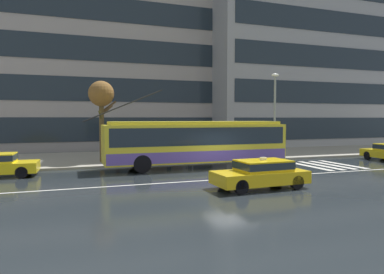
# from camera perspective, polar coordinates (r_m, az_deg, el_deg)

# --- Properties ---
(ground_plane) EXTENTS (160.00, 160.00, 0.00)m
(ground_plane) POSITION_cam_1_polar(r_m,az_deg,el_deg) (19.34, 6.30, -6.23)
(ground_plane) COLOR #21272A
(sidewalk_slab) EXTENTS (80.00, 10.00, 0.14)m
(sidewalk_slab) POSITION_cam_1_polar(r_m,az_deg,el_deg) (28.52, -2.27, -3.05)
(sidewalk_slab) COLOR gray
(sidewalk_slab) RESTS_ON ground_plane
(crosswalk_stripe_edge_near) EXTENTS (0.44, 4.40, 0.01)m
(crosswalk_stripe_edge_near) POSITION_cam_1_polar(r_m,az_deg,el_deg) (23.92, 18.81, -4.57)
(crosswalk_stripe_edge_near) COLOR beige
(crosswalk_stripe_edge_near) RESTS_ON ground_plane
(crosswalk_stripe_inner_a) EXTENTS (0.44, 4.40, 0.01)m
(crosswalk_stripe_inner_a) POSITION_cam_1_polar(r_m,az_deg,el_deg) (24.48, 20.48, -4.43)
(crosswalk_stripe_inner_a) COLOR beige
(crosswalk_stripe_inner_a) RESTS_ON ground_plane
(crosswalk_stripe_center) EXTENTS (0.44, 4.40, 0.01)m
(crosswalk_stripe_center) POSITION_cam_1_polar(r_m,az_deg,el_deg) (25.06, 22.07, -4.29)
(crosswalk_stripe_center) COLOR beige
(crosswalk_stripe_center) RESTS_ON ground_plane
(crosswalk_stripe_inner_b) EXTENTS (0.44, 4.40, 0.01)m
(crosswalk_stripe_inner_b) POSITION_cam_1_polar(r_m,az_deg,el_deg) (25.66, 23.59, -4.15)
(crosswalk_stripe_inner_b) COLOR beige
(crosswalk_stripe_inner_b) RESTS_ON ground_plane
(lane_centre_line) EXTENTS (72.00, 0.14, 0.01)m
(lane_centre_line) POSITION_cam_1_polar(r_m,az_deg,el_deg) (18.28, 7.92, -6.78)
(lane_centre_line) COLOR silver
(lane_centre_line) RESTS_ON ground_plane
(trolleybus) EXTENTS (12.71, 2.60, 4.86)m
(trolleybus) POSITION_cam_1_polar(r_m,az_deg,el_deg) (21.90, 0.78, -0.85)
(trolleybus) COLOR yellow
(trolleybus) RESTS_ON ground_plane
(taxi_oncoming_near) EXTENTS (4.30, 1.96, 1.39)m
(taxi_oncoming_near) POSITION_cam_1_polar(r_m,az_deg,el_deg) (15.80, 11.38, -5.81)
(taxi_oncoming_near) COLOR gold
(taxi_oncoming_near) RESTS_ON ground_plane
(bus_shelter) EXTENTS (3.71, 1.54, 2.43)m
(bus_shelter) POSITION_cam_1_polar(r_m,az_deg,el_deg) (24.83, -4.24, 0.34)
(bus_shelter) COLOR gray
(bus_shelter) RESTS_ON sidewalk_slab
(pedestrian_at_shelter) EXTENTS (1.46, 1.46, 1.98)m
(pedestrian_at_shelter) POSITION_cam_1_polar(r_m,az_deg,el_deg) (25.63, -7.70, -0.04)
(pedestrian_at_shelter) COLOR #232A27
(pedestrian_at_shelter) RESTS_ON sidewalk_slab
(pedestrian_approaching_curb) EXTENTS (0.51, 0.51, 1.70)m
(pedestrian_approaching_curb) POSITION_cam_1_polar(r_m,az_deg,el_deg) (23.95, -12.29, -1.72)
(pedestrian_approaching_curb) COLOR black
(pedestrian_approaching_curb) RESTS_ON sidewalk_slab
(pedestrian_walking_past) EXTENTS (1.29, 1.29, 1.97)m
(pedestrian_walking_past) POSITION_cam_1_polar(r_m,az_deg,el_deg) (24.41, -3.62, -0.25)
(pedestrian_walking_past) COLOR #20394A
(pedestrian_walking_past) RESTS_ON sidewalk_slab
(pedestrian_waiting_by_pole) EXTENTS (1.14, 1.14, 2.02)m
(pedestrian_waiting_by_pole) POSITION_cam_1_polar(r_m,az_deg,el_deg) (26.58, 7.58, 0.19)
(pedestrian_waiting_by_pole) COLOR navy
(pedestrian_waiting_by_pole) RESTS_ON sidewalk_slab
(street_lamp) EXTENTS (0.60, 0.32, 6.36)m
(street_lamp) POSITION_cam_1_polar(r_m,az_deg,el_deg) (26.78, 13.55, 4.72)
(street_lamp) COLOR gray
(street_lamp) RESTS_ON sidewalk_slab
(street_tree_bare) EXTENTS (1.97, 1.82, 5.55)m
(street_tree_bare) POSITION_cam_1_polar(r_m,az_deg,el_deg) (24.46, -14.79, 6.46)
(street_tree_bare) COLOR brown
(street_tree_bare) RESTS_ON sidewalk_slab
(office_tower_corner_left) EXTENTS (27.81, 13.71, 30.80)m
(office_tower_corner_left) POSITION_cam_1_polar(r_m,az_deg,el_deg) (42.46, -16.50, 19.80)
(office_tower_corner_left) COLOR #9B9392
(office_tower_corner_left) RESTS_ON ground_plane
(office_tower_corner_right) EXTENTS (26.73, 15.45, 30.66)m
(office_tower_corner_right) POSITION_cam_1_polar(r_m,az_deg,el_deg) (48.06, 17.00, 17.69)
(office_tower_corner_right) COLOR #949499
(office_tower_corner_right) RESTS_ON ground_plane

